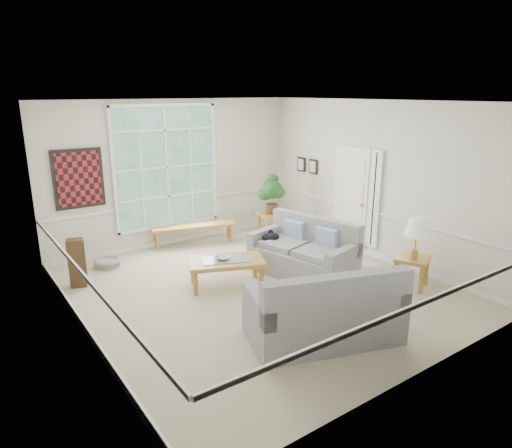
{
  "coord_description": "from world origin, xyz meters",
  "views": [
    {
      "loc": [
        -4.02,
        -5.68,
        3.15
      ],
      "look_at": [
        0.1,
        0.2,
        1.05
      ],
      "focal_mm": 32.0,
      "sensor_mm": 36.0,
      "label": 1
    }
  ],
  "objects_px": {
    "end_table": "(272,225)",
    "side_table": "(411,272)",
    "loveseat_front": "(324,301)",
    "coffee_table": "(226,273)",
    "loveseat_right": "(303,248)"
  },
  "relations": [
    {
      "from": "end_table",
      "to": "side_table",
      "type": "height_order",
      "value": "end_table"
    },
    {
      "from": "loveseat_front",
      "to": "side_table",
      "type": "height_order",
      "value": "loveseat_front"
    },
    {
      "from": "side_table",
      "to": "coffee_table",
      "type": "bearing_deg",
      "value": 144.55
    },
    {
      "from": "loveseat_front",
      "to": "side_table",
      "type": "relative_size",
      "value": 3.75
    },
    {
      "from": "loveseat_front",
      "to": "coffee_table",
      "type": "height_order",
      "value": "loveseat_front"
    },
    {
      "from": "coffee_table",
      "to": "side_table",
      "type": "distance_m",
      "value": 3.08
    },
    {
      "from": "loveseat_front",
      "to": "end_table",
      "type": "height_order",
      "value": "loveseat_front"
    },
    {
      "from": "loveseat_front",
      "to": "end_table",
      "type": "distance_m",
      "value": 4.35
    },
    {
      "from": "end_table",
      "to": "side_table",
      "type": "xyz_separation_m",
      "value": [
        0.3,
        -3.46,
        -0.02
      ]
    },
    {
      "from": "coffee_table",
      "to": "end_table",
      "type": "xyz_separation_m",
      "value": [
        2.2,
        1.67,
        0.05
      ]
    },
    {
      "from": "loveseat_right",
      "to": "side_table",
      "type": "distance_m",
      "value": 1.85
    },
    {
      "from": "coffee_table",
      "to": "end_table",
      "type": "distance_m",
      "value": 2.77
    },
    {
      "from": "coffee_table",
      "to": "side_table",
      "type": "relative_size",
      "value": 2.4
    },
    {
      "from": "loveseat_right",
      "to": "coffee_table",
      "type": "xyz_separation_m",
      "value": [
        -1.36,
        0.35,
        -0.26
      ]
    },
    {
      "from": "loveseat_right",
      "to": "loveseat_front",
      "type": "distance_m",
      "value": 2.17
    }
  ]
}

